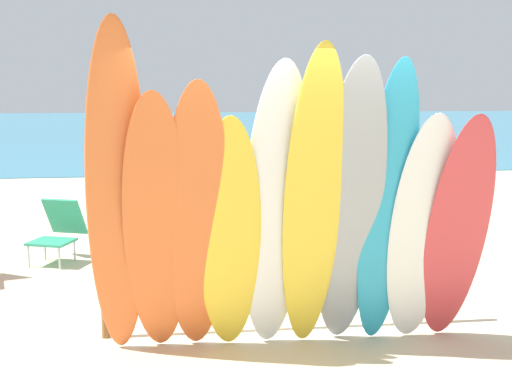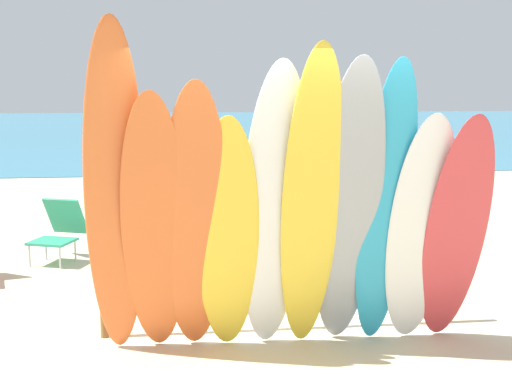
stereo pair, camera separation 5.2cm
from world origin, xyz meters
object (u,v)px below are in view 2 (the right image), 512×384
object	(u,v)px
surfboard_white_8	(420,231)
surfboard_orange_0	(115,195)
beach_chair_red	(59,228)
surfboard_teal_7	(386,208)
beachgoer_strolling	(336,165)
beachgoer_photographing	(366,178)
surfboard_white_4	(274,211)
surfboard_rack	(278,266)
surfboard_orange_2	(195,222)
beachgoer_by_water	(137,159)
surfboard_orange_1	(155,228)
surfboard_yellow_3	(228,237)
surfboard_yellow_5	(311,204)
surfboard_grey_6	(348,208)
surfboard_red_9	(456,232)

from	to	relation	value
surfboard_white_8	surfboard_orange_0	bearing A→B (deg)	177.49
beach_chair_red	surfboard_teal_7	bearing A→B (deg)	-25.41
beachgoer_strolling	beachgoer_photographing	world-z (taller)	beachgoer_strolling
surfboard_white_4	surfboard_teal_7	xyz separation A→B (m)	(0.94, -0.01, 0.01)
surfboard_rack	surfboard_teal_7	xyz separation A→B (m)	(0.82, -0.54, 0.63)
surfboard_orange_2	surfboard_white_8	bearing A→B (deg)	-0.85
beachgoer_by_water	surfboard_orange_1	bearing A→B (deg)	-44.28
surfboard_orange_0	beachgoer_photographing	xyz separation A→B (m)	(3.32, 4.43, -0.52)
surfboard_orange_0	surfboard_yellow_3	distance (m)	0.96
beachgoer_strolling	beach_chair_red	distance (m)	4.86
surfboard_white_8	surfboard_teal_7	bearing A→B (deg)	-178.52
surfboard_orange_0	surfboard_white_4	world-z (taller)	surfboard_orange_0
surfboard_white_4	surfboard_rack	bearing A→B (deg)	71.80
surfboard_white_4	surfboard_yellow_5	distance (m)	0.31
surfboard_orange_0	surfboard_yellow_3	bearing A→B (deg)	-3.34
surfboard_teal_7	beachgoer_by_water	world-z (taller)	surfboard_teal_7
surfboard_rack	beachgoer_strolling	world-z (taller)	beachgoer_strolling
surfboard_white_8	surfboard_grey_6	bearing A→B (deg)	-179.22
surfboard_rack	beach_chair_red	bearing A→B (deg)	131.03
beachgoer_photographing	beach_chair_red	bearing A→B (deg)	-69.16
surfboard_orange_0	surfboard_red_9	distance (m)	2.85
beachgoer_by_water	surfboard_orange_2	bearing A→B (deg)	-41.86
surfboard_yellow_5	surfboard_grey_6	distance (m)	0.33
surfboard_red_9	beach_chair_red	bearing A→B (deg)	136.77
surfboard_rack	surfboard_teal_7	world-z (taller)	surfboard_teal_7
beachgoer_strolling	beachgoer_photographing	xyz separation A→B (m)	(0.16, -1.31, -0.05)
surfboard_white_8	beachgoer_by_water	xyz separation A→B (m)	(-2.81, 7.52, -0.16)
surfboard_orange_0	surfboard_white_8	distance (m)	2.55
surfboard_orange_2	surfboard_teal_7	bearing A→B (deg)	-1.61
surfboard_rack	surfboard_yellow_5	bearing A→B (deg)	-73.35
surfboard_orange_0	beachgoer_strolling	xyz separation A→B (m)	(3.16, 5.73, -0.47)
surfboard_yellow_5	surfboard_rack	bearing A→B (deg)	104.93
surfboard_yellow_3	surfboard_grey_6	world-z (taller)	surfboard_grey_6
surfboard_red_9	beachgoer_by_water	bearing A→B (deg)	109.90
surfboard_orange_0	surfboard_grey_6	world-z (taller)	surfboard_orange_0
surfboard_rack	beachgoer_photographing	xyz separation A→B (m)	(1.94, 3.88, 0.25)
surfboard_orange_1	surfboard_red_9	distance (m)	2.52
surfboard_rack	surfboard_yellow_5	world-z (taller)	surfboard_yellow_5
surfboard_white_8	beachgoer_by_water	bearing A→B (deg)	107.24
surfboard_white_8	beachgoer_strolling	size ratio (longest dim) A/B	1.31
surfboard_rack	surfboard_yellow_3	size ratio (longest dim) A/B	1.57
surfboard_teal_7	beachgoer_strolling	world-z (taller)	surfboard_teal_7
surfboard_orange_0	beach_chair_red	bearing A→B (deg)	102.01
surfboard_red_9	surfboard_rack	bearing A→B (deg)	156.68
beachgoer_by_water	beach_chair_red	xyz separation A→B (m)	(-0.74, -4.23, -0.43)
surfboard_yellow_5	surfboard_teal_7	world-z (taller)	surfboard_yellow_5
surfboard_yellow_3	surfboard_teal_7	world-z (taller)	surfboard_teal_7
surfboard_orange_0	surfboard_white_4	size ratio (longest dim) A/B	1.13
surfboard_orange_2	surfboard_yellow_3	size ratio (longest dim) A/B	1.14
surfboard_orange_0	surfboard_teal_7	world-z (taller)	surfboard_orange_0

